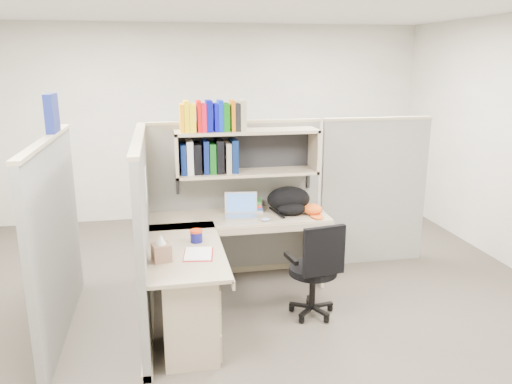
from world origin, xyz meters
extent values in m
plane|color=#363229|center=(0.00, 0.00, 0.00)|extent=(6.00, 6.00, 0.00)
plane|color=#B0AC9F|center=(0.00, 3.00, 1.35)|extent=(6.00, 0.00, 6.00)
cube|color=slate|center=(0.00, 0.90, 0.80)|extent=(1.80, 0.06, 1.60)
cube|color=gray|center=(0.00, 0.90, 1.61)|extent=(1.80, 0.08, 0.03)
cube|color=slate|center=(-0.90, 0.00, 0.80)|extent=(0.06, 1.80, 1.60)
cube|color=gray|center=(-0.90, 0.00, 1.61)|extent=(0.08, 1.80, 0.03)
cube|color=slate|center=(-1.60, 0.00, 0.80)|extent=(0.06, 1.80, 1.60)
cube|color=slate|center=(1.55, 0.90, 0.80)|extent=(1.20, 0.06, 1.60)
cube|color=navy|center=(-1.60, 0.35, 1.79)|extent=(0.07, 0.27, 0.32)
cube|color=white|center=(-0.87, 0.15, 1.20)|extent=(0.00, 0.21, 0.28)
cube|color=gray|center=(0.10, 0.70, 1.55)|extent=(1.40, 0.34, 0.03)
cube|color=gray|center=(0.10, 0.70, 1.14)|extent=(1.40, 0.34, 0.03)
cube|color=gray|center=(-0.58, 0.70, 1.34)|extent=(0.03, 0.34, 0.44)
cube|color=gray|center=(0.78, 0.70, 1.34)|extent=(0.03, 0.34, 0.44)
cube|color=black|center=(0.10, 0.86, 1.34)|extent=(1.38, 0.01, 0.41)
cube|color=#F99905|center=(-0.52, 0.68, 1.69)|extent=(0.03, 0.20, 0.26)
cube|color=yellow|center=(-0.48, 0.68, 1.71)|extent=(0.05, 0.20, 0.29)
cube|color=yellow|center=(-0.42, 0.68, 1.69)|extent=(0.06, 0.20, 0.26)
cube|color=red|center=(-0.36, 0.68, 1.71)|extent=(0.04, 0.20, 0.29)
cube|color=red|center=(-0.32, 0.68, 1.69)|extent=(0.05, 0.20, 0.26)
cube|color=#040889|center=(-0.27, 0.68, 1.71)|extent=(0.06, 0.20, 0.29)
cube|color=#0506A6|center=(-0.20, 0.68, 1.69)|extent=(0.04, 0.20, 0.26)
cube|color=#0525A6|center=(-0.16, 0.68, 1.71)|extent=(0.04, 0.20, 0.29)
cube|color=#075E09|center=(-0.11, 0.68, 1.69)|extent=(0.06, 0.20, 0.26)
cube|color=#C66604|center=(-0.04, 0.68, 1.71)|extent=(0.04, 0.20, 0.29)
cube|color=black|center=(0.00, 0.68, 1.69)|extent=(0.05, 0.20, 0.26)
cube|color=gray|center=(0.05, 0.68, 1.71)|extent=(0.06, 0.20, 0.29)
cube|color=#07174B|center=(-0.52, 0.72, 1.30)|extent=(0.05, 0.24, 0.29)
cube|color=silver|center=(-0.46, 0.72, 1.31)|extent=(0.06, 0.24, 0.32)
cube|color=black|center=(-0.39, 0.72, 1.30)|extent=(0.07, 0.24, 0.29)
cube|color=#081451|center=(-0.30, 0.72, 1.31)|extent=(0.05, 0.24, 0.32)
cube|color=#0A4710|center=(-0.24, 0.72, 1.30)|extent=(0.06, 0.24, 0.29)
cube|color=black|center=(-0.17, 0.72, 1.31)|extent=(0.07, 0.24, 0.32)
cube|color=gray|center=(-0.09, 0.72, 1.30)|extent=(0.05, 0.24, 0.29)
cube|color=#071A48|center=(-0.03, 0.72, 1.31)|extent=(0.06, 0.24, 0.32)
cube|color=gray|center=(0.00, 0.57, 0.71)|extent=(1.74, 0.60, 0.03)
cube|color=gray|center=(-0.57, -0.20, 0.71)|extent=(0.60, 1.34, 0.03)
cube|color=gray|center=(0.00, 0.27, 0.68)|extent=(1.74, 0.02, 0.07)
cube|color=gray|center=(-0.27, -0.20, 0.68)|extent=(0.02, 1.34, 0.07)
cube|color=gray|center=(-0.57, -0.55, 0.34)|extent=(0.40, 0.55, 0.68)
cube|color=gray|center=(-0.36, -0.55, 0.54)|extent=(0.02, 0.50, 0.16)
cube|color=gray|center=(-0.36, -0.55, 0.36)|extent=(0.02, 0.50, 0.16)
cube|color=gray|center=(-0.36, -0.55, 0.14)|extent=(0.02, 0.50, 0.22)
cube|color=#B2B2B7|center=(-0.35, -0.55, 0.54)|extent=(0.01, 0.12, 0.01)
cube|color=gray|center=(0.80, 0.60, 0.35)|extent=(0.03, 0.55, 0.70)
cylinder|color=#0F0F58|center=(-0.47, -0.07, 0.78)|extent=(0.10, 0.10, 0.09)
cylinder|color=red|center=(-0.47, -0.07, 0.83)|extent=(0.11, 0.11, 0.02)
ellipsoid|color=#90A5CC|center=(0.22, 0.37, 0.75)|extent=(0.10, 0.07, 0.03)
cylinder|color=white|center=(0.01, 0.76, 0.78)|extent=(0.08, 0.08, 0.10)
cylinder|color=black|center=(0.53, -0.17, 0.43)|extent=(0.42, 0.42, 0.06)
cube|color=black|center=(0.56, -0.36, 0.68)|extent=(0.37, 0.10, 0.42)
cylinder|color=black|center=(0.53, -0.17, 0.26)|extent=(0.06, 0.06, 0.37)
cylinder|color=black|center=(0.53, -0.17, 0.05)|extent=(0.41, 0.41, 0.09)
cube|color=black|center=(0.32, -0.20, 0.57)|extent=(0.07, 0.24, 0.04)
cube|color=black|center=(0.74, -0.14, 0.57)|extent=(0.07, 0.24, 0.04)
camera|label=1|loc=(-0.73, -4.05, 2.22)|focal=35.00mm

